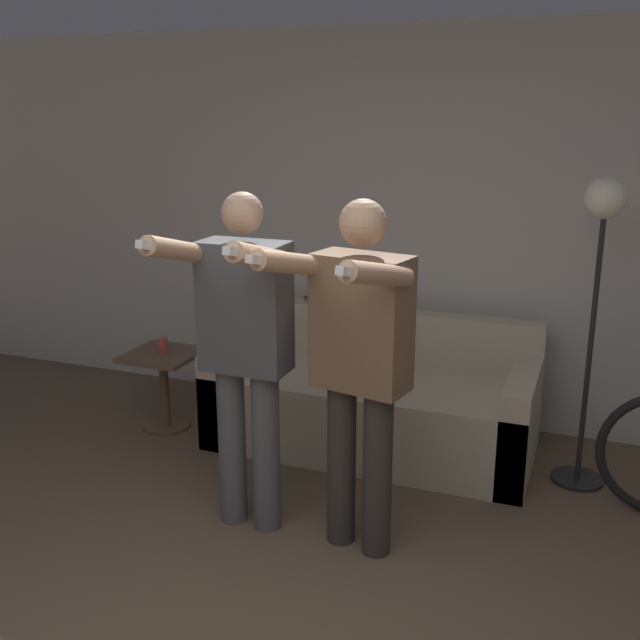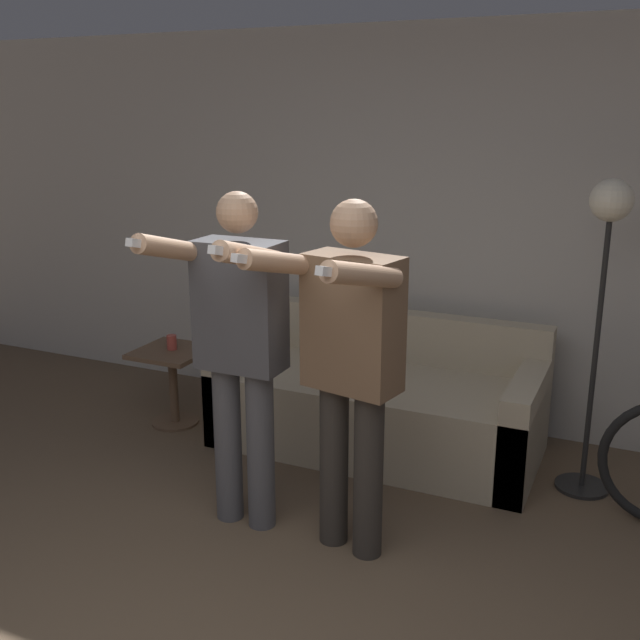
# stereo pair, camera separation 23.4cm
# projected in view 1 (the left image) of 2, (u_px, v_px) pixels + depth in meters

# --- Properties ---
(wall_back) EXTENTS (10.00, 0.05, 2.60)m
(wall_back) POSITION_uv_depth(u_px,v_px,m) (439.00, 231.00, 4.91)
(wall_back) COLOR beige
(wall_back) RESTS_ON ground_plane
(couch) EXTENTS (1.99, 0.89, 0.80)m
(couch) POSITION_uv_depth(u_px,v_px,m) (373.00, 403.00, 4.73)
(couch) COLOR beige
(couch) RESTS_ON ground_plane
(person_left) EXTENTS (0.49, 0.66, 1.71)m
(person_left) POSITION_uv_depth(u_px,v_px,m) (244.00, 342.00, 3.60)
(person_left) COLOR #56565B
(person_left) RESTS_ON ground_plane
(person_right) EXTENTS (0.60, 0.73, 1.70)m
(person_right) POSITION_uv_depth(u_px,v_px,m) (359.00, 356.00, 3.40)
(person_right) COLOR #38332D
(person_right) RESTS_ON ground_plane
(cat) EXTENTS (0.42, 0.14, 0.17)m
(cat) POSITION_uv_depth(u_px,v_px,m) (338.00, 294.00, 5.01)
(cat) COLOR #3D3833
(cat) RESTS_ON couch
(floor_lamp) EXTENTS (0.30, 0.30, 1.73)m
(floor_lamp) POSITION_uv_depth(u_px,v_px,m) (600.00, 253.00, 3.97)
(floor_lamp) COLOR black
(floor_lamp) RESTS_ON ground_plane
(side_table) EXTENTS (0.45, 0.45, 0.53)m
(side_table) POSITION_uv_depth(u_px,v_px,m) (164.00, 374.00, 4.96)
(side_table) COLOR brown
(side_table) RESTS_ON ground_plane
(cup) EXTENTS (0.07, 0.07, 0.10)m
(cup) POSITION_uv_depth(u_px,v_px,m) (163.00, 345.00, 4.92)
(cup) COLOR #B7473D
(cup) RESTS_ON side_table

